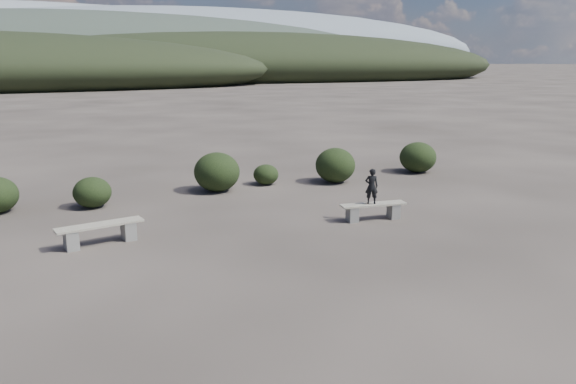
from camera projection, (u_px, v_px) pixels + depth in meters
name	position (u px, v px, depth m)	size (l,w,h in m)	color
ground	(373.00, 287.00, 10.49)	(1200.00, 1200.00, 0.00)	#2F2924
bench_left	(100.00, 232.00, 12.90)	(2.01, 0.82, 0.49)	gray
bench_right	(373.00, 210.00, 14.90)	(1.82, 0.55, 0.45)	gray
seated_person	(372.00, 186.00, 14.73)	(0.34, 0.23, 0.94)	black
shrub_a	(92.00, 192.00, 16.14)	(1.08, 1.08, 0.88)	black
shrub_b	(217.00, 172.00, 18.11)	(1.48, 1.48, 1.27)	black
shrub_c	(266.00, 174.00, 19.16)	(0.87, 0.87, 0.69)	black
shrub_d	(335.00, 165.00, 19.43)	(1.38, 1.38, 1.21)	black
shrub_e	(418.00, 157.00, 21.22)	(1.38, 1.38, 1.15)	black
mountain_ridges	(54.00, 48.00, 312.21)	(500.00, 400.00, 56.00)	black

